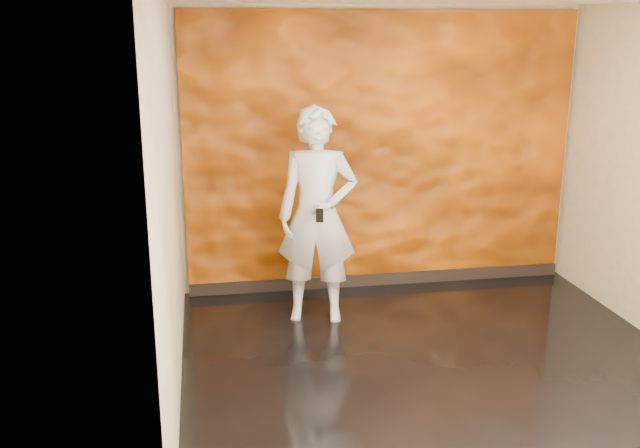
% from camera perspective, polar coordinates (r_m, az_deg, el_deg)
% --- Properties ---
extents(room, '(4.02, 4.02, 2.81)m').
position_cam_1_polar(room, '(5.31, 10.21, 2.22)').
color(room, black).
rests_on(room, ground).
extents(feature_wall, '(3.90, 0.06, 2.75)m').
position_cam_1_polar(feature_wall, '(7.15, 4.94, 5.69)').
color(feature_wall, orange).
rests_on(feature_wall, ground).
extents(baseboard, '(3.90, 0.04, 0.12)m').
position_cam_1_polar(baseboard, '(7.45, 4.78, -4.42)').
color(baseboard, black).
rests_on(baseboard, ground).
extents(man, '(0.78, 0.59, 1.94)m').
position_cam_1_polar(man, '(6.34, -0.21, 0.66)').
color(man, '#ABB0BA').
rests_on(man, ground).
extents(phone, '(0.07, 0.03, 0.12)m').
position_cam_1_polar(phone, '(6.03, -0.02, 0.69)').
color(phone, black).
rests_on(phone, man).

